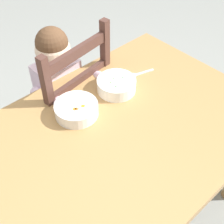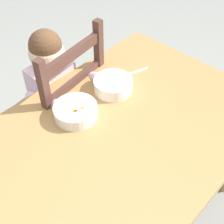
# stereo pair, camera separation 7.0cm
# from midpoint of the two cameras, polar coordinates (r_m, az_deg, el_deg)

# --- Properties ---
(ground_plane) EXTENTS (8.00, 8.00, 0.00)m
(ground_plane) POSITION_cam_midpoint_polar(r_m,az_deg,el_deg) (1.86, 1.61, -18.26)
(ground_plane) COLOR gray
(dining_table) EXTENTS (1.31, 0.87, 0.71)m
(dining_table) POSITION_cam_midpoint_polar(r_m,az_deg,el_deg) (1.34, 2.13, -6.43)
(dining_table) COLOR #A77D49
(dining_table) RESTS_ON ground
(dining_chair) EXTENTS (0.47, 0.47, 0.95)m
(dining_chair) POSITION_cam_midpoint_polar(r_m,az_deg,el_deg) (1.75, -7.41, 0.66)
(dining_chair) COLOR #4D2F27
(dining_chair) RESTS_ON ground
(child_figure) EXTENTS (0.32, 0.31, 0.94)m
(child_figure) POSITION_cam_midpoint_polar(r_m,az_deg,el_deg) (1.63, -8.09, 4.74)
(child_figure) COLOR silver
(child_figure) RESTS_ON ground
(bowl_of_peas) EXTENTS (0.18, 0.18, 0.06)m
(bowl_of_peas) POSITION_cam_midpoint_polar(r_m,az_deg,el_deg) (1.43, 2.22, 4.96)
(bowl_of_peas) COLOR white
(bowl_of_peas) RESTS_ON dining_table
(bowl_of_carrots) EXTENTS (0.19, 0.19, 0.06)m
(bowl_of_carrots) POSITION_cam_midpoint_polar(r_m,az_deg,el_deg) (1.32, -5.02, 0.49)
(bowl_of_carrots) COLOR white
(bowl_of_carrots) RESTS_ON dining_table
(spoon) EXTENTS (0.14, 0.06, 0.01)m
(spoon) POSITION_cam_midpoint_polar(r_m,az_deg,el_deg) (1.54, 5.84, 6.86)
(spoon) COLOR silver
(spoon) RESTS_ON dining_table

